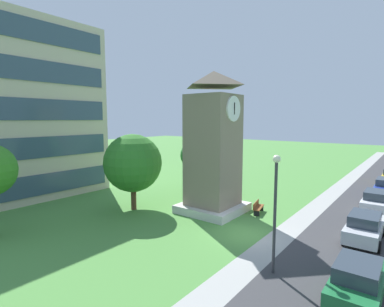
% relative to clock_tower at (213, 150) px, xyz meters
% --- Properties ---
extents(ground_plane, '(160.00, 160.00, 0.00)m').
position_rel_clock_tower_xyz_m(ground_plane, '(-2.71, -4.24, -4.82)').
color(ground_plane, '#4C893D').
extents(street_asphalt, '(120.00, 7.20, 0.01)m').
position_rel_clock_tower_xyz_m(street_asphalt, '(-2.71, -10.53, -4.81)').
color(street_asphalt, '#38383A').
rests_on(street_asphalt, ground).
extents(kerb_strip, '(120.00, 1.60, 0.01)m').
position_rel_clock_tower_xyz_m(kerb_strip, '(-2.71, -6.13, -4.82)').
color(kerb_strip, '#9E9E99').
rests_on(kerb_strip, ground).
extents(clock_tower, '(4.50, 4.50, 10.75)m').
position_rel_clock_tower_xyz_m(clock_tower, '(0.00, 0.00, 0.00)').
color(clock_tower, gray).
rests_on(clock_tower, ground).
extents(park_bench, '(1.86, 0.86, 0.88)m').
position_rel_clock_tower_xyz_m(park_bench, '(1.77, -2.98, -4.36)').
color(park_bench, brown).
rests_on(park_bench, ground).
extents(street_lamp, '(0.36, 0.36, 5.59)m').
position_rel_clock_tower_xyz_m(street_lamp, '(-6.09, -7.43, -1.33)').
color(street_lamp, '#333338').
rests_on(street_lamp, ground).
extents(tree_by_building, '(2.83, 2.83, 5.02)m').
position_rel_clock_tower_xyz_m(tree_by_building, '(4.64, 5.31, -1.26)').
color(tree_by_building, '#513823').
rests_on(tree_by_building, ground).
extents(tree_streetside, '(4.58, 4.58, 6.04)m').
position_rel_clock_tower_xyz_m(tree_streetside, '(-3.38, 5.35, -1.08)').
color(tree_streetside, '#513823').
rests_on(tree_streetside, ground).
extents(parked_car_green, '(4.39, 1.93, 1.69)m').
position_rel_clock_tower_xyz_m(parked_car_green, '(-6.17, -10.93, -3.96)').
color(parked_car_green, '#1E6B38').
rests_on(parked_car_green, ground).
extents(parked_car_silver, '(4.63, 1.95, 1.69)m').
position_rel_clock_tower_xyz_m(parked_car_silver, '(0.75, -10.27, -3.96)').
color(parked_car_silver, silver).
rests_on(parked_car_silver, ground).
extents(parked_car_white, '(4.50, 2.02, 1.69)m').
position_rel_clock_tower_xyz_m(parked_car_white, '(7.68, -10.18, -3.96)').
color(parked_car_white, silver).
rests_on(parked_car_white, ground).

